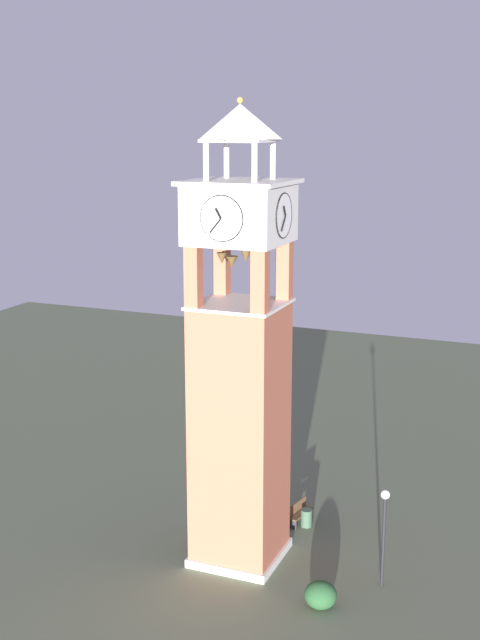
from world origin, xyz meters
TOP-DOWN VIEW (x-y plane):
  - ground at (0.00, 0.00)m, footprint 80.00×80.00m
  - clock_tower at (-0.00, -0.00)m, footprint 3.88×3.88m
  - park_bench at (-1.33, -3.91)m, footprint 0.75×1.66m
  - lamp_post at (-6.05, 0.00)m, footprint 0.36×0.36m
  - trash_bin at (-1.75, -3.67)m, footprint 0.52×0.52m
  - shrub_near_entry at (-4.26, 2.39)m, footprint 1.24×1.24m

SIDE VIEW (x-z plane):
  - ground at x=0.00m, z-range 0.00..0.00m
  - trash_bin at x=-1.75m, z-range 0.00..0.80m
  - park_bench at x=-1.33m, z-range 0.01..0.96m
  - shrub_near_entry at x=-4.26m, z-range 0.00..1.03m
  - lamp_post at x=-6.05m, z-range 0.77..4.82m
  - clock_tower at x=0.00m, z-range -1.56..17.19m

